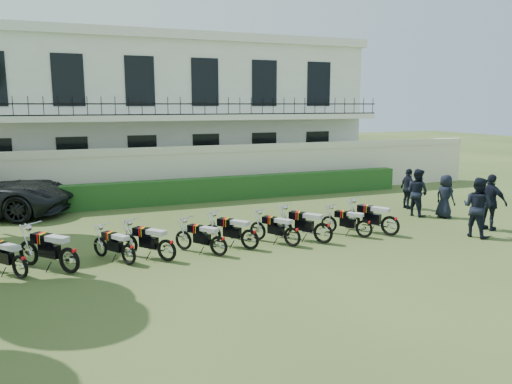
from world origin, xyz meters
The scene contains 19 objects.
ground centered at (0.00, 0.00, 0.00)m, with size 100.00×100.00×0.00m, color #33431A.
perimeter_wall centered at (0.00, 8.00, 1.17)m, with size 30.00×0.35×2.30m.
hedge centered at (1.00, 7.20, 0.50)m, with size 18.00×0.60×1.00m, color #1D4217.
building centered at (0.00, 13.96, 3.71)m, with size 20.40×9.60×7.40m.
motorcycle_0 centered at (-6.03, -0.54, 0.45)m, with size 1.17×1.46×0.98m.
motorcycle_1 centered at (-4.94, -0.60, 0.52)m, with size 1.47×1.58×1.12m.
motorcycle_2 centered at (-3.52, -0.41, 0.43)m, with size 0.97×1.48×0.92m.
motorcycle_3 centered at (-2.55, -0.51, 0.47)m, with size 1.31×1.45×1.02m.
motorcycle_4 centered at (-1.15, -0.55, 0.44)m, with size 1.17×1.42×0.96m.
motorcycle_5 centered at (-0.15, -0.29, 0.47)m, with size 1.26×1.47×1.01m.
motorcycle_6 centered at (1.10, -0.43, 0.45)m, with size 1.05×1.53×0.97m.
motorcycle_7 centered at (2.09, -0.48, 0.49)m, with size 1.27×1.61×1.07m.
motorcycle_8 centered at (3.60, -0.35, 0.43)m, with size 1.10×1.42×0.94m.
motorcycle_9 centered at (4.47, -0.47, 0.50)m, with size 1.09×1.75×1.08m.
officer_1 centered at (6.95, -1.46, 0.94)m, with size 0.91×0.71×1.87m, color black.
officer_2 centered at (7.97, -1.00, 0.93)m, with size 1.09×0.45×1.86m, color black.
officer_3 centered at (7.92, 1.01, 0.79)m, with size 0.77×0.50×1.58m, color black.
officer_4 centered at (7.19, 1.64, 0.88)m, with size 0.85×0.66×1.75m, color black.
officer_5 centered at (7.70, 2.81, 0.80)m, with size 0.94×0.39×1.60m, color black.
Camera 1 is at (-4.96, -13.04, 4.08)m, focal length 35.00 mm.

